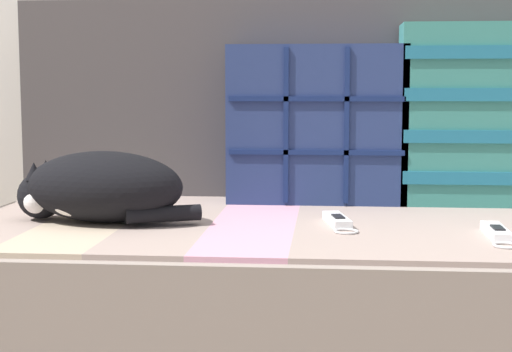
% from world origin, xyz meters
% --- Properties ---
extents(couch, '(1.89, 0.91, 0.34)m').
position_xyz_m(couch, '(0.00, 0.09, 0.17)').
color(couch, '#3D3838').
rests_on(couch, ground_plane).
extents(sofa_backrest, '(1.85, 0.14, 0.51)m').
position_xyz_m(sofa_backrest, '(0.00, 0.48, 0.60)').
color(sofa_backrest, '#474242').
rests_on(sofa_backrest, couch).
extents(throw_pillow_quilted, '(0.44, 0.14, 0.39)m').
position_xyz_m(throw_pillow_quilted, '(-0.14, 0.33, 0.54)').
color(throw_pillow_quilted, navy).
rests_on(throw_pillow_quilted, couch).
extents(throw_pillow_striped, '(0.41, 0.14, 0.44)m').
position_xyz_m(throw_pillow_striped, '(0.27, 0.33, 0.56)').
color(throw_pillow_striped, '#337A70').
rests_on(throw_pillow_striped, couch).
extents(sleeping_cat, '(0.41, 0.23, 0.15)m').
position_xyz_m(sleeping_cat, '(-0.60, -0.00, 0.42)').
color(sleeping_cat, black).
rests_on(sleeping_cat, couch).
extents(game_remote_near, '(0.08, 0.20, 0.02)m').
position_xyz_m(game_remote_near, '(-0.09, 0.01, 0.35)').
color(game_remote_near, white).
rests_on(game_remote_near, couch).
extents(game_remote_far, '(0.05, 0.20, 0.02)m').
position_xyz_m(game_remote_far, '(0.21, -0.10, 0.35)').
color(game_remote_far, white).
rests_on(game_remote_far, couch).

